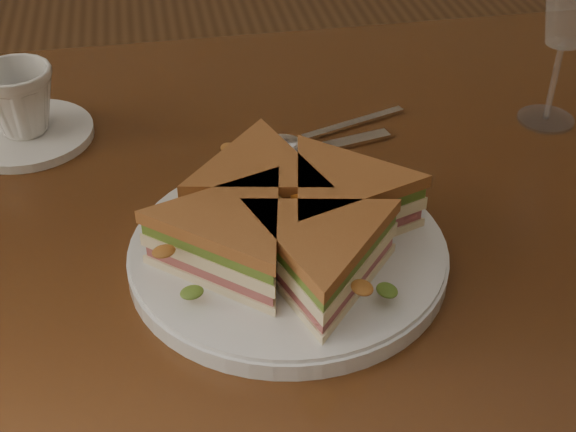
{
  "coord_description": "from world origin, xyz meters",
  "views": [
    {
      "loc": [
        -0.15,
        -0.62,
        1.2
      ],
      "look_at": [
        -0.05,
        -0.08,
        0.8
      ],
      "focal_mm": 50.0,
      "sensor_mm": 36.0,
      "label": 1
    }
  ],
  "objects_px": {
    "wine_glass": "(571,3)",
    "sandwich_wedges": "(288,221)",
    "spoon": "(298,139)",
    "knife": "(291,156)",
    "table": "(324,278)",
    "plate": "(288,254)",
    "saucer": "(27,134)",
    "coffee_cup": "(19,100)"
  },
  "relations": [
    {
      "from": "table",
      "to": "plate",
      "type": "relative_size",
      "value": 4.31
    },
    {
      "from": "spoon",
      "to": "wine_glass",
      "type": "height_order",
      "value": "wine_glass"
    },
    {
      "from": "wine_glass",
      "to": "sandwich_wedges",
      "type": "bearing_deg",
      "value": -150.08
    },
    {
      "from": "plate",
      "to": "sandwich_wedges",
      "type": "xyz_separation_m",
      "value": [
        0.0,
        -0.0,
        0.04
      ]
    },
    {
      "from": "plate",
      "to": "spoon",
      "type": "xyz_separation_m",
      "value": [
        0.05,
        0.2,
        -0.0
      ]
    },
    {
      "from": "sandwich_wedges",
      "to": "coffee_cup",
      "type": "xyz_separation_m",
      "value": [
        -0.24,
        0.26,
        0.0
      ]
    },
    {
      "from": "sandwich_wedges",
      "to": "spoon",
      "type": "relative_size",
      "value": 1.65
    },
    {
      "from": "table",
      "to": "sandwich_wedges",
      "type": "bearing_deg",
      "value": -123.26
    },
    {
      "from": "wine_glass",
      "to": "coffee_cup",
      "type": "relative_size",
      "value": 2.44
    },
    {
      "from": "plate",
      "to": "saucer",
      "type": "relative_size",
      "value": 1.94
    },
    {
      "from": "table",
      "to": "spoon",
      "type": "height_order",
      "value": "spoon"
    },
    {
      "from": "coffee_cup",
      "to": "knife",
      "type": "bearing_deg",
      "value": -24.79
    },
    {
      "from": "coffee_cup",
      "to": "wine_glass",
      "type": "bearing_deg",
      "value": -13.37
    },
    {
      "from": "knife",
      "to": "coffee_cup",
      "type": "xyz_separation_m",
      "value": [
        -0.28,
        0.09,
        0.04
      ]
    },
    {
      "from": "knife",
      "to": "table",
      "type": "bearing_deg",
      "value": -89.18
    },
    {
      "from": "knife",
      "to": "wine_glass",
      "type": "distance_m",
      "value": 0.33
    },
    {
      "from": "sandwich_wedges",
      "to": "wine_glass",
      "type": "relative_size",
      "value": 1.52
    },
    {
      "from": "sandwich_wedges",
      "to": "spoon",
      "type": "height_order",
      "value": "sandwich_wedges"
    },
    {
      "from": "plate",
      "to": "coffee_cup",
      "type": "distance_m",
      "value": 0.35
    },
    {
      "from": "saucer",
      "to": "coffee_cup",
      "type": "distance_m",
      "value": 0.04
    },
    {
      "from": "knife",
      "to": "coffee_cup",
      "type": "bearing_deg",
      "value": 149.51
    },
    {
      "from": "table",
      "to": "wine_glass",
      "type": "height_order",
      "value": "wine_glass"
    },
    {
      "from": "plate",
      "to": "sandwich_wedges",
      "type": "bearing_deg",
      "value": -45.0
    },
    {
      "from": "table",
      "to": "knife",
      "type": "xyz_separation_m",
      "value": [
        -0.02,
        0.08,
        0.1
      ]
    },
    {
      "from": "spoon",
      "to": "coffee_cup",
      "type": "height_order",
      "value": "coffee_cup"
    },
    {
      "from": "table",
      "to": "wine_glass",
      "type": "xyz_separation_m",
      "value": [
        0.28,
        0.11,
        0.24
      ]
    },
    {
      "from": "table",
      "to": "wine_glass",
      "type": "relative_size",
      "value": 6.24
    },
    {
      "from": "wine_glass",
      "to": "coffee_cup",
      "type": "height_order",
      "value": "wine_glass"
    },
    {
      "from": "knife",
      "to": "spoon",
      "type": "bearing_deg",
      "value": 53.51
    },
    {
      "from": "table",
      "to": "coffee_cup",
      "type": "distance_m",
      "value": 0.37
    },
    {
      "from": "spoon",
      "to": "saucer",
      "type": "height_order",
      "value": "same"
    },
    {
      "from": "wine_glass",
      "to": "table",
      "type": "bearing_deg",
      "value": -158.69
    },
    {
      "from": "plate",
      "to": "table",
      "type": "bearing_deg",
      "value": 56.74
    },
    {
      "from": "spoon",
      "to": "knife",
      "type": "distance_m",
      "value": 0.03
    },
    {
      "from": "knife",
      "to": "saucer",
      "type": "distance_m",
      "value": 0.29
    },
    {
      "from": "sandwich_wedges",
      "to": "table",
      "type": "bearing_deg",
      "value": 56.74
    },
    {
      "from": "wine_glass",
      "to": "knife",
      "type": "bearing_deg",
      "value": -175.5
    },
    {
      "from": "spoon",
      "to": "knife",
      "type": "relative_size",
      "value": 0.83
    },
    {
      "from": "plate",
      "to": "wine_glass",
      "type": "distance_m",
      "value": 0.4
    },
    {
      "from": "spoon",
      "to": "coffee_cup",
      "type": "distance_m",
      "value": 0.3
    },
    {
      "from": "table",
      "to": "saucer",
      "type": "relative_size",
      "value": 8.37
    },
    {
      "from": "saucer",
      "to": "knife",
      "type": "bearing_deg",
      "value": -18.05
    }
  ]
}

